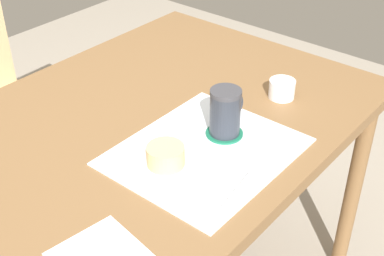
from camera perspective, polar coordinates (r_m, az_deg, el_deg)
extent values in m
cylinder|color=brown|center=(1.80, 16.84, -6.22)|extent=(0.05, 0.05, 0.69)
cylinder|color=brown|center=(2.10, -1.51, 1.82)|extent=(0.05, 0.05, 0.69)
cube|color=brown|center=(1.32, -6.75, -0.94)|extent=(1.33, 0.85, 0.04)
cylinder|color=#D1B27F|center=(2.08, -11.48, -4.18)|extent=(0.04, 0.04, 0.41)
cylinder|color=#D1B27F|center=(1.93, -19.27, -9.17)|extent=(0.04, 0.04, 0.41)
cylinder|color=#D1B27F|center=(2.32, -17.40, -0.77)|extent=(0.04, 0.04, 0.41)
cube|color=#D1B27F|center=(1.99, -19.36, 0.47)|extent=(0.43, 0.43, 0.04)
cube|color=white|center=(1.23, 1.44, -2.52)|extent=(0.41, 0.35, 0.00)
cylinder|color=white|center=(1.17, -2.79, -4.07)|extent=(0.15, 0.15, 0.01)
cylinder|color=#E5BC7F|center=(1.16, -2.83, -2.95)|extent=(0.08, 0.08, 0.04)
cylinder|color=#196B4C|center=(1.28, 3.46, -0.57)|extent=(0.09, 0.09, 0.00)
cylinder|color=#2D333D|center=(1.25, 3.55, 1.52)|extent=(0.07, 0.07, 0.11)
cylinder|color=#3D3D42|center=(1.22, 3.64, 3.81)|extent=(0.07, 0.07, 0.01)
torus|color=#2D333D|center=(1.28, 4.58, 2.31)|extent=(0.06, 0.01, 0.06)
cylinder|color=silver|center=(1.12, 4.85, -6.58)|extent=(0.13, 0.03, 0.01)
cylinder|color=white|center=(1.45, 9.57, 4.14)|extent=(0.07, 0.07, 0.05)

